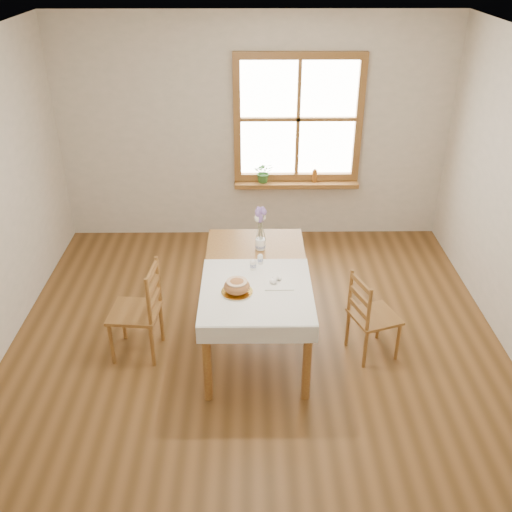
{
  "coord_description": "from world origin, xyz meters",
  "views": [
    {
      "loc": [
        -0.05,
        -3.89,
        3.28
      ],
      "look_at": [
        0.0,
        0.3,
        0.9
      ],
      "focal_mm": 40.0,
      "sensor_mm": 36.0,
      "label": 1
    }
  ],
  "objects_px": {
    "dining_table": "(256,280)",
    "chair_left": "(134,311)",
    "bread_plate": "(237,292)",
    "chair_right": "(375,315)",
    "flower_vase": "(260,245)"
  },
  "relations": [
    {
      "from": "dining_table",
      "to": "flower_vase",
      "type": "distance_m",
      "value": 0.41
    },
    {
      "from": "bread_plate",
      "to": "chair_right",
      "type": "bearing_deg",
      "value": 8.63
    },
    {
      "from": "chair_left",
      "to": "bread_plate",
      "type": "xyz_separation_m",
      "value": [
        0.9,
        -0.21,
        0.32
      ]
    },
    {
      "from": "chair_right",
      "to": "chair_left",
      "type": "bearing_deg",
      "value": 69.97
    },
    {
      "from": "dining_table",
      "to": "flower_vase",
      "type": "bearing_deg",
      "value": 83.39
    },
    {
      "from": "dining_table",
      "to": "chair_left",
      "type": "relative_size",
      "value": 1.81
    },
    {
      "from": "bread_plate",
      "to": "flower_vase",
      "type": "xyz_separation_m",
      "value": [
        0.2,
        0.73,
        0.03
      ]
    },
    {
      "from": "chair_right",
      "to": "flower_vase",
      "type": "relative_size",
      "value": 7.85
    },
    {
      "from": "dining_table",
      "to": "chair_left",
      "type": "distance_m",
      "value": 1.08
    },
    {
      "from": "dining_table",
      "to": "chair_left",
      "type": "xyz_separation_m",
      "value": [
        -1.05,
        -0.14,
        -0.22
      ]
    },
    {
      "from": "chair_left",
      "to": "dining_table",
      "type": "bearing_deg",
      "value": 102.61
    },
    {
      "from": "chair_left",
      "to": "flower_vase",
      "type": "xyz_separation_m",
      "value": [
        1.1,
        0.52,
        0.36
      ]
    },
    {
      "from": "chair_left",
      "to": "bread_plate",
      "type": "distance_m",
      "value": 0.98
    },
    {
      "from": "dining_table",
      "to": "bread_plate",
      "type": "bearing_deg",
      "value": -114.14
    },
    {
      "from": "dining_table",
      "to": "flower_vase",
      "type": "xyz_separation_m",
      "value": [
        0.04,
        0.38,
        0.14
      ]
    }
  ]
}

